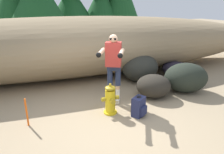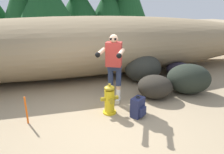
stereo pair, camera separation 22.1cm
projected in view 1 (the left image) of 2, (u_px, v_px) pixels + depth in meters
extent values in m
cube|color=#998466|center=(109.00, 123.00, 4.34)|extent=(56.00, 56.00, 0.04)
ellipsoid|color=#897556|center=(75.00, 46.00, 7.09)|extent=(16.04, 3.20, 1.99)
cylinder|color=gold|center=(110.00, 112.00, 4.72)|extent=(0.30, 0.30, 0.04)
cylinder|color=gold|center=(110.00, 101.00, 4.63)|extent=(0.22, 0.22, 0.52)
ellipsoid|color=#9E8419|center=(110.00, 88.00, 4.53)|extent=(0.23, 0.23, 0.10)
cylinder|color=#9E8419|center=(110.00, 85.00, 4.51)|extent=(0.06, 0.06, 0.05)
cylinder|color=#9E8419|center=(104.00, 99.00, 4.56)|extent=(0.09, 0.09, 0.09)
cylinder|color=#9E8419|center=(117.00, 97.00, 4.66)|extent=(0.09, 0.09, 0.09)
cylinder|color=#9E8419|center=(113.00, 101.00, 4.47)|extent=(0.11, 0.09, 0.11)
cube|color=beige|center=(118.00, 100.00, 5.25)|extent=(0.21, 0.28, 0.09)
cylinder|color=white|center=(118.00, 93.00, 5.25)|extent=(0.10, 0.10, 0.24)
cylinder|color=#DBAD89|center=(118.00, 87.00, 5.20)|extent=(0.10, 0.10, 0.10)
cylinder|color=#232D4C|center=(118.00, 77.00, 5.11)|extent=(0.13, 0.13, 0.43)
cube|color=beige|center=(110.00, 100.00, 5.28)|extent=(0.21, 0.28, 0.09)
cylinder|color=white|center=(110.00, 93.00, 5.28)|extent=(0.10, 0.10, 0.24)
cylinder|color=#DBAD89|center=(110.00, 87.00, 5.23)|extent=(0.10, 0.10, 0.10)
cylinder|color=#232D4C|center=(110.00, 77.00, 5.14)|extent=(0.13, 0.13, 0.43)
cube|color=#232D4C|center=(114.00, 67.00, 5.04)|extent=(0.38, 0.33, 0.16)
cube|color=#B2332D|center=(113.00, 54.00, 4.82)|extent=(0.43, 0.38, 0.56)
cube|color=#1E3823|center=(115.00, 51.00, 5.00)|extent=(0.32, 0.27, 0.40)
sphere|color=#DBAD89|center=(113.00, 39.00, 4.68)|extent=(0.20, 0.20, 0.20)
cube|color=black|center=(113.00, 39.00, 4.60)|extent=(0.14, 0.09, 0.04)
cylinder|color=#DBAD89|center=(121.00, 53.00, 4.41)|extent=(0.35, 0.55, 0.09)
sphere|color=black|center=(120.00, 56.00, 4.15)|extent=(0.11, 0.11, 0.11)
cylinder|color=#DBAD89|center=(101.00, 52.00, 4.46)|extent=(0.35, 0.55, 0.09)
sphere|color=black|center=(99.00, 55.00, 4.21)|extent=(0.11, 0.11, 0.11)
cube|color=#23284C|center=(139.00, 107.00, 4.54)|extent=(0.36, 0.33, 0.44)
cube|color=#23284C|center=(144.00, 111.00, 4.50)|extent=(0.21, 0.17, 0.20)
torus|color=black|center=(139.00, 97.00, 4.47)|extent=(0.10, 0.10, 0.02)
cube|color=black|center=(136.00, 104.00, 4.67)|extent=(0.06, 0.05, 0.37)
cube|color=black|center=(132.00, 107.00, 4.54)|extent=(0.06, 0.05, 0.37)
ellipsoid|color=black|center=(186.00, 78.00, 5.79)|extent=(1.42, 1.25, 0.82)
ellipsoid|color=#2A2A24|center=(140.00, 67.00, 6.64)|extent=(1.66, 1.64, 0.88)
ellipsoid|color=#28241E|center=(154.00, 86.00, 5.48)|extent=(1.14, 1.08, 0.61)
ellipsoid|color=#241F2E|center=(175.00, 69.00, 7.12)|extent=(1.22, 1.21, 0.51)
cylinder|color=#47331E|center=(19.00, 33.00, 12.51)|extent=(0.29, 0.29, 1.44)
cylinder|color=#47331E|center=(41.00, 32.00, 11.79)|extent=(0.33, 0.33, 1.72)
cylinder|color=#47331E|center=(73.00, 30.00, 14.46)|extent=(0.35, 0.35, 1.38)
cone|color=#194C23|center=(71.00, 3.00, 13.87)|extent=(2.88, 2.88, 2.24)
cylinder|color=#47331E|center=(101.00, 30.00, 14.96)|extent=(0.32, 0.32, 1.26)
cone|color=#194C23|center=(101.00, 3.00, 14.37)|extent=(2.63, 2.63, 2.38)
cylinder|color=#47331E|center=(120.00, 28.00, 15.42)|extent=(0.32, 0.32, 1.47)
cylinder|color=#E55914|center=(27.00, 112.00, 4.14)|extent=(0.04, 0.04, 0.60)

